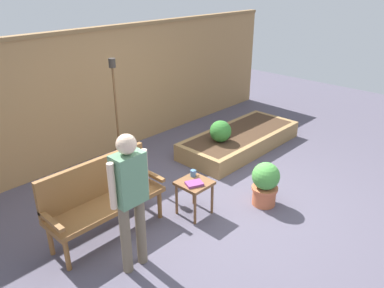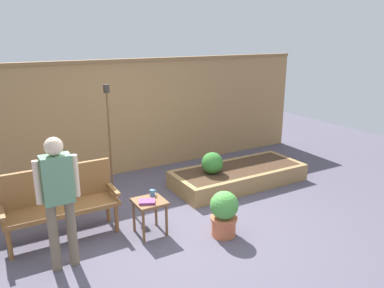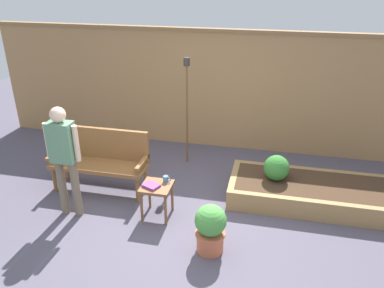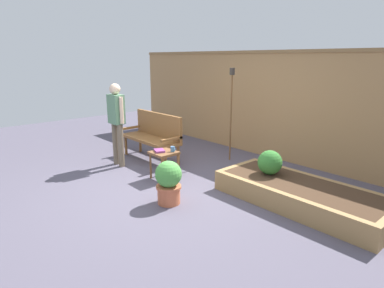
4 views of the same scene
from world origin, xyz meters
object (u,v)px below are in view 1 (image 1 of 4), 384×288
at_px(side_table, 194,187).
at_px(shrub_near_bench, 221,131).
at_px(book_on_table, 194,184).
at_px(tiki_torch, 115,98).
at_px(potted_boxwood, 265,183).
at_px(cup_on_table, 193,173).
at_px(person_by_bench, 130,192).
at_px(garden_bench, 101,193).

xyz_separation_m(side_table, shrub_near_bench, (1.54, 0.84, 0.09)).
bearing_deg(book_on_table, tiki_torch, 110.83).
bearing_deg(side_table, potted_boxwood, -33.29).
distance_m(potted_boxwood, shrub_near_bench, 1.56).
relative_size(cup_on_table, person_by_bench, 0.07).
bearing_deg(shrub_near_bench, cup_on_table, -153.37).
height_order(book_on_table, person_by_bench, person_by_bench).
height_order(shrub_near_bench, person_by_bench, person_by_bench).
bearing_deg(person_by_bench, potted_boxwood, -9.45).
height_order(tiki_torch, person_by_bench, tiki_torch).
xyz_separation_m(book_on_table, shrub_near_bench, (1.60, 0.89, -0.01)).
height_order(side_table, potted_boxwood, potted_boxwood).
relative_size(garden_bench, book_on_table, 6.95).
bearing_deg(person_by_bench, book_on_table, 8.25).
relative_size(side_table, shrub_near_bench, 1.30).
bearing_deg(tiki_torch, person_by_bench, -122.84).
distance_m(potted_boxwood, person_by_bench, 2.11).
relative_size(garden_bench, person_by_bench, 0.92).
height_order(book_on_table, potted_boxwood, potted_boxwood).
height_order(garden_bench, book_on_table, garden_bench).
distance_m(side_table, cup_on_table, 0.20).
height_order(side_table, tiki_torch, tiki_torch).
bearing_deg(potted_boxwood, tiki_torch, 110.10).
bearing_deg(cup_on_table, tiki_torch, 92.65).
height_order(cup_on_table, person_by_bench, person_by_bench).
bearing_deg(garden_bench, book_on_table, -30.91).
relative_size(book_on_table, tiki_torch, 0.11).
distance_m(garden_bench, side_table, 1.18).
bearing_deg(tiki_torch, shrub_near_bench, -27.90).
bearing_deg(shrub_near_bench, book_on_table, -150.93).
bearing_deg(garden_bench, shrub_near_bench, 6.63).
distance_m(shrub_near_bench, person_by_bench, 2.94).
bearing_deg(cup_on_table, shrub_near_bench, 26.63).
bearing_deg(side_table, cup_on_table, 49.17).
distance_m(garden_bench, tiki_torch, 1.68).
distance_m(garden_bench, book_on_table, 1.15).
height_order(book_on_table, tiki_torch, tiki_torch).
bearing_deg(book_on_table, potted_boxwood, -5.45).
xyz_separation_m(tiki_torch, person_by_bench, (-1.19, -1.85, -0.31)).
relative_size(shrub_near_bench, person_by_bench, 0.24).
bearing_deg(tiki_torch, book_on_table, -92.87).
bearing_deg(book_on_table, person_by_bench, -148.05).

